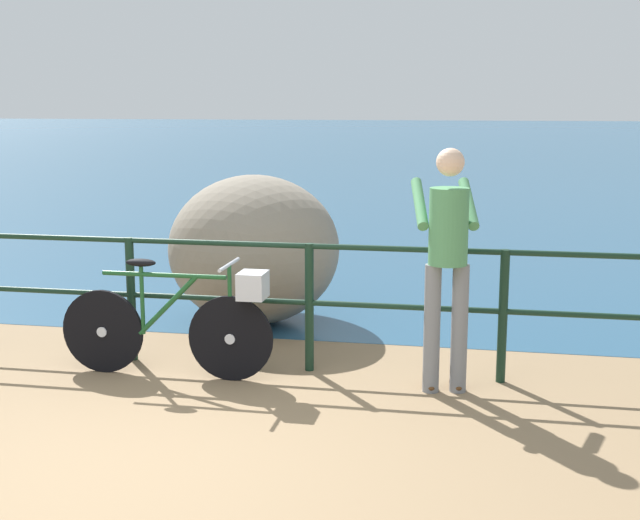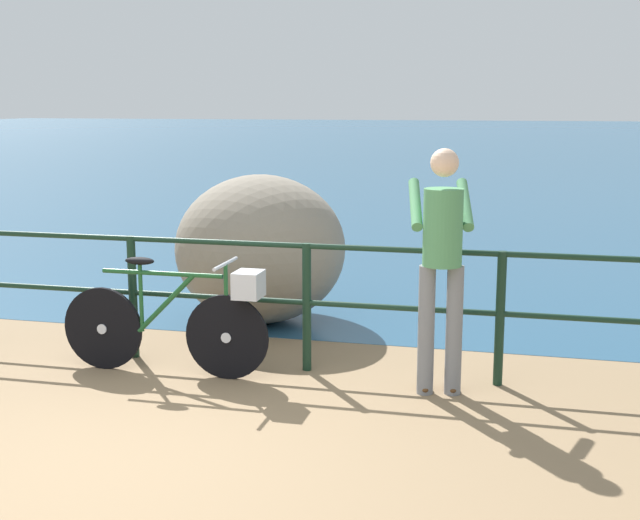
% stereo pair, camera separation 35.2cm
% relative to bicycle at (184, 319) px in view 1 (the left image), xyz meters
% --- Properties ---
extents(ground_plane, '(120.00, 120.00, 0.10)m').
position_rel_bicycle_xyz_m(ground_plane, '(0.17, 18.27, -0.51)').
color(ground_plane, '#846B4C').
extents(sea_surface, '(120.00, 90.00, 0.01)m').
position_rel_bicycle_xyz_m(sea_surface, '(0.17, 46.18, -0.46)').
color(sea_surface, navy).
rests_on(sea_surface, ground_plane).
extents(promenade_railing, '(7.49, 0.07, 1.02)m').
position_rel_bicycle_xyz_m(promenade_railing, '(0.17, 0.35, 0.17)').
color(promenade_railing, black).
rests_on(promenade_railing, ground_plane).
extents(bicycle, '(1.70, 0.48, 0.92)m').
position_rel_bicycle_xyz_m(bicycle, '(0.00, 0.00, 0.00)').
color(bicycle, black).
rests_on(bicycle, ground_plane).
extents(person_at_railing, '(0.53, 0.67, 1.78)m').
position_rel_bicycle_xyz_m(person_at_railing, '(1.98, 0.07, 0.53)').
color(person_at_railing, slate).
rests_on(person_at_railing, ground_plane).
extents(breakwater_boulder_main, '(1.63, 1.61, 1.42)m').
position_rel_bicycle_xyz_m(breakwater_boulder_main, '(0.09, 1.73, 0.25)').
color(breakwater_boulder_main, gray).
rests_on(breakwater_boulder_main, ground).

